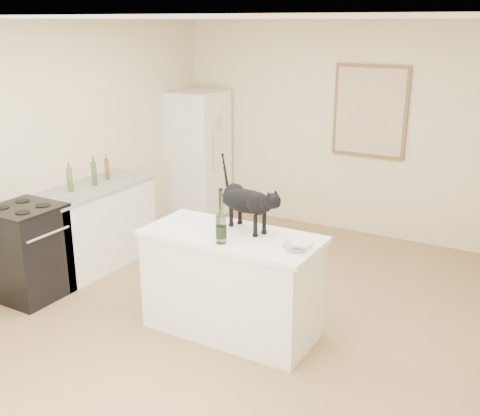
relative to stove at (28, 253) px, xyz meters
name	(u,v)px	position (x,y,z in m)	size (l,w,h in m)	color
floor	(234,317)	(1.95, 0.60, -0.45)	(5.50, 5.50, 0.00)	#947A4E
ceiling	(233,19)	(1.95, 0.60, 2.15)	(5.50, 5.50, 0.00)	white
wall_back	(346,130)	(1.95, 3.35, 0.85)	(4.50, 4.50, 0.00)	beige
wall_left	(45,152)	(-0.30, 0.60, 0.85)	(5.50, 5.50, 0.00)	beige
island_base	(232,285)	(2.05, 0.40, -0.02)	(1.44, 0.67, 0.86)	white
island_top	(232,236)	(2.05, 0.40, 0.43)	(1.50, 0.70, 0.04)	white
left_cabinets	(94,227)	(0.00, 0.90, -0.02)	(0.60, 1.40, 0.86)	white
left_countertop	(91,188)	(0.00, 0.90, 0.43)	(0.62, 1.44, 0.04)	gray
stove	(28,253)	(0.00, 0.00, 0.00)	(0.60, 0.60, 0.90)	black
fridge	(198,154)	(0.00, 2.95, 0.40)	(0.68, 0.68, 1.70)	white
artwork_frame	(370,112)	(2.25, 3.32, 1.10)	(0.90, 0.03, 1.10)	brown
artwork_canvas	(369,112)	(2.25, 3.30, 1.10)	(0.82, 0.00, 1.02)	beige
black_cat	(247,204)	(2.10, 0.55, 0.67)	(0.64, 0.19, 0.45)	black
wine_bottle	(221,219)	(2.08, 0.18, 0.65)	(0.08, 0.08, 0.40)	#315622
glass_bowl	(298,247)	(2.68, 0.34, 0.48)	(0.23, 0.23, 0.06)	white
fridge_paper	(220,122)	(0.34, 2.99, 0.87)	(0.01, 0.16, 0.20)	beige
counter_bottle_cluster	(90,174)	(-0.02, 0.92, 0.57)	(0.12, 0.60, 0.25)	brown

